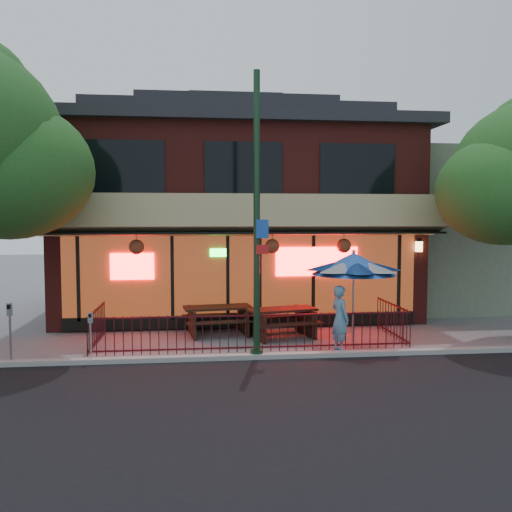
{
  "coord_description": "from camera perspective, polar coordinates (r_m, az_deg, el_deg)",
  "views": [
    {
      "loc": [
        -1.5,
        -13.53,
        3.46
      ],
      "look_at": [
        0.25,
        2.0,
        2.36
      ],
      "focal_mm": 38.0,
      "sensor_mm": 36.0,
      "label": 1
    }
  ],
  "objects": [
    {
      "name": "patio_fence",
      "position": [
        14.39,
        -0.33,
        -7.32
      ],
      "size": [
        8.44,
        2.62,
        1.0
      ],
      "color": "#3E0D14",
      "rests_on": "ground"
    },
    {
      "name": "asphalt_street",
      "position": [
        8.42,
        4.67,
        -20.24
      ],
      "size": [
        80.0,
        11.0,
        0.0
      ],
      "primitive_type": "cube",
      "color": "black",
      "rests_on": "ground"
    },
    {
      "name": "parking_meter_near",
      "position": [
        13.63,
        -17.03,
        -7.33
      ],
      "size": [
        0.13,
        0.12,
        1.21
      ],
      "color": "#A0A4A9",
      "rests_on": "ground"
    },
    {
      "name": "street_light",
      "position": [
        13.22,
        0.09,
        2.67
      ],
      "size": [
        0.43,
        0.32,
        7.0
      ],
      "color": "#17341E",
      "rests_on": "ground"
    },
    {
      "name": "picnic_table_left",
      "position": [
        16.21,
        -4.05,
        -6.32
      ],
      "size": [
        2.17,
        1.77,
        0.85
      ],
      "color": "#301C11",
      "rests_on": "ground"
    },
    {
      "name": "pedestrian",
      "position": [
        14.31,
        8.83,
        -6.5
      ],
      "size": [
        0.6,
        0.73,
        1.72
      ],
      "primitive_type": "imported",
      "rotation": [
        0.0,
        0.0,
        1.91
      ],
      "color": "#568AAC",
      "rests_on": "ground"
    },
    {
      "name": "neighbor_building",
      "position": [
        23.69,
        19.9,
        2.66
      ],
      "size": [
        6.0,
        7.0,
        6.0
      ],
      "primitive_type": "cube",
      "color": "gray",
      "rests_on": "ground"
    },
    {
      "name": "restaurant_building",
      "position": [
        20.71,
        -2.29,
        5.85
      ],
      "size": [
        12.96,
        9.49,
        8.05
      ],
      "color": "maroon",
      "rests_on": "ground"
    },
    {
      "name": "ground",
      "position": [
        14.05,
        -0.11,
        -10.25
      ],
      "size": [
        80.0,
        80.0,
        0.0
      ],
      "primitive_type": "plane",
      "color": "gray",
      "rests_on": "ground"
    },
    {
      "name": "curb",
      "position": [
        13.55,
        0.12,
        -10.52
      ],
      "size": [
        80.0,
        0.25,
        0.12
      ],
      "primitive_type": "cube",
      "color": "#999993",
      "rests_on": "ground"
    },
    {
      "name": "parking_meter_far",
      "position": [
        14.05,
        -24.48,
        -6.44
      ],
      "size": [
        0.16,
        0.15,
        1.48
      ],
      "color": "gray",
      "rests_on": "ground"
    },
    {
      "name": "patio_umbrella",
      "position": [
        14.91,
        10.23,
        -0.8
      ],
      "size": [
        2.28,
        2.28,
        2.61
      ],
      "color": "gray",
      "rests_on": "ground"
    },
    {
      "name": "picnic_table_right",
      "position": [
        15.84,
        2.71,
        -6.56
      ],
      "size": [
        2.27,
        1.93,
        0.85
      ],
      "color": "black",
      "rests_on": "ground"
    }
  ]
}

